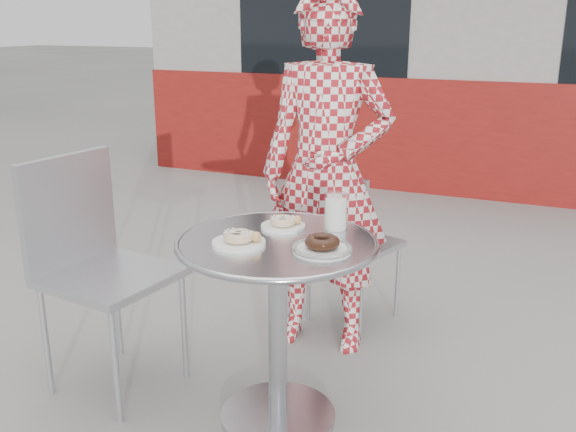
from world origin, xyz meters
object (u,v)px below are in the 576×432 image
at_px(seated_person, 326,175).
at_px(chair_left, 113,319).
at_px(milk_cup, 336,212).
at_px(plate_far, 284,223).
at_px(plate_checker, 322,247).
at_px(plate_near, 240,239).
at_px(bistro_table, 277,287).
at_px(chair_far, 352,274).

bearing_deg(seated_person, chair_left, -139.21).
relative_size(seated_person, milk_cup, 11.93).
bearing_deg(seated_person, plate_far, -93.05).
bearing_deg(chair_left, plate_checker, -82.73).
height_order(plate_near, milk_cup, milk_cup).
relative_size(chair_left, plate_near, 5.17).
distance_m(seated_person, milk_cup, 0.52).
bearing_deg(milk_cup, seated_person, 114.05).
relative_size(seated_person, plate_far, 9.83).
distance_m(chair_left, milk_cup, 1.04).
relative_size(plate_far, milk_cup, 1.21).
distance_m(plate_checker, milk_cup, 0.25).
distance_m(seated_person, plate_checker, 0.77).
height_order(seated_person, milk_cup, seated_person).
xyz_separation_m(plate_checker, milk_cup, (-0.04, 0.25, 0.05)).
relative_size(chair_left, seated_person, 0.59).
bearing_deg(milk_cup, plate_checker, -80.96).
bearing_deg(milk_cup, bistro_table, -125.81).
xyz_separation_m(bistro_table, chair_left, (-0.73, -0.03, -0.26)).
height_order(bistro_table, plate_checker, plate_checker).
bearing_deg(plate_near, milk_cup, 50.38).
distance_m(chair_far, milk_cup, 0.94).
relative_size(chair_far, plate_far, 4.78).
height_order(seated_person, plate_checker, seated_person).
bearing_deg(plate_far, plate_near, -105.19).
xyz_separation_m(bistro_table, plate_checker, (0.19, -0.04, 0.20)).
relative_size(chair_far, plate_checker, 3.88).
height_order(bistro_table, chair_left, chair_left).
bearing_deg(plate_far, chair_left, -165.92).
bearing_deg(plate_near, bistro_table, 43.42).
relative_size(plate_far, plate_checker, 0.81).
bearing_deg(seated_person, bistro_table, -90.71).
xyz_separation_m(chair_far, plate_far, (-0.02, -0.81, 0.51)).
relative_size(bistro_table, chair_far, 0.92).
xyz_separation_m(chair_far, milk_cup, (0.16, -0.75, 0.55)).
height_order(bistro_table, seated_person, seated_person).
distance_m(plate_near, milk_cup, 0.39).
bearing_deg(chair_left, plate_far, -68.12).
bearing_deg(milk_cup, chair_left, -164.88).
bearing_deg(plate_near, seated_person, 87.63).
bearing_deg(plate_checker, plate_near, -169.82).
relative_size(bistro_table, plate_far, 4.42).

